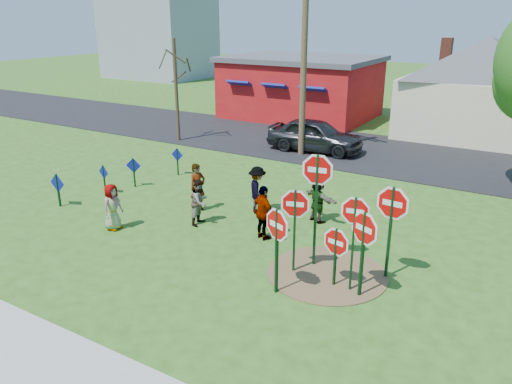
% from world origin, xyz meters
% --- Properties ---
extents(ground, '(120.00, 120.00, 0.00)m').
position_xyz_m(ground, '(0.00, 0.00, 0.00)').
color(ground, '#2F5117').
rests_on(ground, ground).
extents(sidewalk, '(22.00, 1.80, 0.08)m').
position_xyz_m(sidewalk, '(0.00, -7.20, 0.04)').
color(sidewalk, '#9E9E99').
rests_on(sidewalk, ground).
extents(road, '(120.00, 7.50, 0.04)m').
position_xyz_m(road, '(0.00, 11.50, 0.02)').
color(road, black).
rests_on(road, ground).
extents(dirt_patch, '(3.20, 3.20, 0.03)m').
position_xyz_m(dirt_patch, '(4.50, -1.00, 0.01)').
color(dirt_patch, brown).
rests_on(dirt_patch, ground).
extents(red_building, '(9.40, 7.69, 3.90)m').
position_xyz_m(red_building, '(-5.50, 17.99, 1.97)').
color(red_building, '#A21014').
rests_on(red_building, ground).
extents(cream_house, '(9.40, 9.40, 6.50)m').
position_xyz_m(cream_house, '(5.50, 18.00, 2.92)').
color(cream_house, beige).
rests_on(cream_house, ground).
extents(distant_building, '(10.00, 8.00, 8.00)m').
position_xyz_m(distant_building, '(-28.00, 30.00, 4.00)').
color(distant_building, '#8C939E').
rests_on(distant_building, ground).
extents(stop_sign_a, '(1.01, 0.43, 2.36)m').
position_xyz_m(stop_sign_a, '(3.77, -2.50, 1.62)').
color(stop_sign_a, '#0D3317').
rests_on(stop_sign_a, ground).
extents(stop_sign_b, '(1.11, 0.21, 3.30)m').
position_xyz_m(stop_sign_b, '(3.97, -0.71, 2.41)').
color(stop_sign_b, '#0D3317').
rests_on(stop_sign_b, ground).
extents(stop_sign_c, '(0.94, 0.18, 2.61)m').
position_xyz_m(stop_sign_c, '(5.31, -1.48, 1.84)').
color(stop_sign_c, '#0D3317').
rests_on(stop_sign_c, ground).
extents(stop_sign_d, '(1.16, 0.13, 2.66)m').
position_xyz_m(stop_sign_d, '(5.89, -0.37, 1.89)').
color(stop_sign_d, '#0D3317').
rests_on(stop_sign_d, ground).
extents(stop_sign_e, '(0.97, 0.22, 1.71)m').
position_xyz_m(stop_sign_e, '(4.88, -1.46, 1.11)').
color(stop_sign_e, '#0D3317').
rests_on(stop_sign_e, ground).
extents(stop_sign_f, '(1.03, 0.49, 2.37)m').
position_xyz_m(stop_sign_f, '(5.61, -1.62, 1.66)').
color(stop_sign_f, '#0D3317').
rests_on(stop_sign_f, ground).
extents(stop_sign_g, '(0.99, 0.33, 2.46)m').
position_xyz_m(stop_sign_g, '(3.66, -1.32, 1.71)').
color(stop_sign_g, '#0D3317').
rests_on(stop_sign_g, ground).
extents(blue_diamond_a, '(0.70, 0.07, 1.23)m').
position_xyz_m(blue_diamond_a, '(-5.68, -1.33, 0.75)').
color(blue_diamond_a, '#0D3317').
rests_on(blue_diamond_a, ground).
extents(blue_diamond_b, '(0.56, 0.10, 1.16)m').
position_xyz_m(blue_diamond_b, '(-5.26, 0.43, 0.72)').
color(blue_diamond_b, '#0D3317').
rests_on(blue_diamond_b, ground).
extents(blue_diamond_c, '(0.59, 0.22, 1.19)m').
position_xyz_m(blue_diamond_c, '(-4.88, 1.63, 0.73)').
color(blue_diamond_c, '#0D3317').
rests_on(blue_diamond_c, ground).
extents(blue_diamond_d, '(0.57, 0.06, 1.19)m').
position_xyz_m(blue_diamond_d, '(-4.36, 3.69, 0.74)').
color(blue_diamond_d, '#0D3317').
rests_on(blue_diamond_d, ground).
extents(person_a, '(0.53, 0.77, 1.52)m').
position_xyz_m(person_a, '(-2.55, -1.77, 0.76)').
color(person_a, '#474992').
rests_on(person_a, ground).
extents(person_b, '(0.56, 0.71, 1.72)m').
position_xyz_m(person_b, '(-1.16, 0.87, 0.86)').
color(person_b, '#2F7A6E').
rests_on(person_b, ground).
extents(person_c, '(0.64, 0.78, 1.52)m').
position_xyz_m(person_c, '(-0.42, 0.01, 0.76)').
color(person_c, brown).
rests_on(person_c, ground).
extents(person_d, '(1.16, 1.21, 1.65)m').
position_xyz_m(person_d, '(0.69, 1.79, 0.83)').
color(person_d, '#313036').
rests_on(person_d, ground).
extents(person_e, '(1.09, 0.81, 1.71)m').
position_xyz_m(person_e, '(1.94, 0.03, 0.86)').
color(person_e, '#3F2851').
rests_on(person_e, ground).
extents(person_f, '(1.50, 1.04, 1.56)m').
position_xyz_m(person_f, '(2.80, 2.14, 0.78)').
color(person_f, '#1D4923').
rests_on(person_f, ground).
extents(suv, '(4.80, 2.10, 1.61)m').
position_xyz_m(suv, '(-0.94, 10.19, 0.84)').
color(suv, '#29292D').
rests_on(suv, road).
extents(utility_pole, '(2.14, 0.97, 9.24)m').
position_xyz_m(utility_pole, '(-1.26, 9.30, 4.86)').
color(utility_pole, '#4C3823').
rests_on(utility_pole, ground).
extents(bare_tree_west, '(1.80, 1.80, 5.34)m').
position_xyz_m(bare_tree_west, '(-8.21, 8.50, 3.46)').
color(bare_tree_west, '#382819').
rests_on(bare_tree_west, ground).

